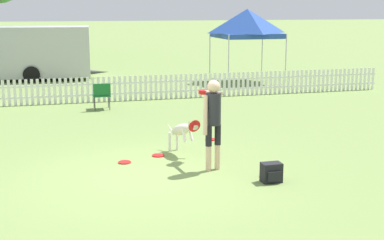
% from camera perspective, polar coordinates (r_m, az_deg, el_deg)
% --- Properties ---
extents(ground_plane, '(240.00, 240.00, 0.00)m').
position_cam_1_polar(ground_plane, '(9.79, -4.89, -6.10)').
color(ground_plane, olive).
extents(handler_person, '(0.46, 1.10, 1.72)m').
position_cam_1_polar(handler_person, '(9.98, 2.21, 0.72)').
color(handler_person, beige).
rests_on(handler_person, ground_plane).
extents(leaping_dog, '(0.49, 1.29, 0.84)m').
position_cam_1_polar(leaping_dog, '(11.06, -1.00, -1.06)').
color(leaping_dog, beige).
rests_on(leaping_dog, ground_plane).
extents(frisbee_near_handler, '(0.25, 0.25, 0.02)m').
position_cam_1_polar(frisbee_near_handler, '(12.46, 2.01, -2.08)').
color(frisbee_near_handler, red).
rests_on(frisbee_near_handler, ground_plane).
extents(frisbee_near_dog, '(0.25, 0.25, 0.02)m').
position_cam_1_polar(frisbee_near_dog, '(9.86, 7.93, -5.98)').
color(frisbee_near_dog, red).
rests_on(frisbee_near_dog, ground_plane).
extents(frisbee_midfield, '(0.25, 0.25, 0.02)m').
position_cam_1_polar(frisbee_midfield, '(10.72, -7.21, -4.49)').
color(frisbee_midfield, red).
rests_on(frisbee_midfield, ground_plane).
extents(frisbee_far_scatter, '(0.25, 0.25, 0.02)m').
position_cam_1_polar(frisbee_far_scatter, '(11.14, -3.62, -3.79)').
color(frisbee_far_scatter, red).
rests_on(frisbee_far_scatter, ground_plane).
extents(backpack_on_grass, '(0.35, 0.27, 0.35)m').
position_cam_1_polar(backpack_on_grass, '(9.55, 8.48, -5.58)').
color(backpack_on_grass, black).
rests_on(backpack_on_grass, ground_plane).
extents(picket_fence, '(20.64, 0.04, 0.82)m').
position_cam_1_polar(picket_fence, '(17.70, -9.93, 3.24)').
color(picket_fence, white).
rests_on(picket_fence, ground_plane).
extents(folding_chair_center, '(0.53, 0.54, 0.82)m').
position_cam_1_polar(folding_chair_center, '(16.31, -9.62, 2.78)').
color(folding_chair_center, '#333338').
rests_on(folding_chair_center, ground_plane).
extents(canopy_tent_main, '(2.47, 2.47, 2.98)m').
position_cam_1_polar(canopy_tent_main, '(22.39, 5.90, 10.21)').
color(canopy_tent_main, silver).
rests_on(canopy_tent_main, ground_plane).
extents(equipment_trailer, '(4.69, 2.56, 2.24)m').
position_cam_1_polar(equipment_trailer, '(23.91, -15.46, 7.06)').
color(equipment_trailer, '#B7B7B7').
rests_on(equipment_trailer, ground_plane).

